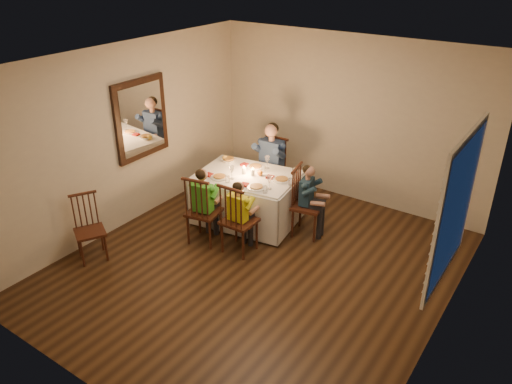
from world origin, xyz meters
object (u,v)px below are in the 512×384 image
Objects in this scene: dining_table at (248,188)px; child_green at (205,240)px; child_teal at (306,234)px; chair_near_left at (205,240)px; chair_end at (306,234)px; serving_bowl at (229,160)px; adult at (270,199)px; chair_near_right at (240,250)px; chair_adult at (270,199)px; chair_extra at (94,258)px; child_yellow at (240,250)px.

dining_table reaches higher than child_green.
child_green is 1.04× the size of child_teal.
child_green is at bearing 168.92° from chair_near_left.
serving_bowl is (-1.43, 0.06, 0.78)m from chair_end.
adult is (-1.02, 0.62, 0.00)m from chair_end.
serving_bowl is (-0.89, 0.95, 0.78)m from chair_near_right.
chair_adult is 2.93m from chair_extra.
chair_near_left is 0.55m from chair_near_right.
serving_bowl reaches higher than chair_near_right.
serving_bowl is (0.60, 2.20, 0.78)m from chair_extra.
child_green is (-0.55, -0.07, 0.00)m from chair_near_right.
chair_near_right is 0.00m from child_yellow.
child_teal is (0.54, 0.89, 0.00)m from child_yellow.
chair_near_right is 0.93× the size of child_green.
chair_extra is at bearing 40.15° from chair_near_left.
child_green reaches higher than chair_near_right.
child_teal is 5.17× the size of serving_bowl.
child_green is at bearing 120.22° from chair_end.
adult reaches higher than chair_near_right.
child_yellow is at bearing 176.64° from chair_near_left.
chair_near_right is 1.59m from adult.
dining_table is 1.49× the size of child_teal.
child_teal reaches higher than child_yellow.
child_yellow is at bearing -20.91° from chair_extra.
chair_near_left is 1.45m from chair_end.
dining_table is at bearing 87.99° from chair_end.
serving_bowl is (-0.50, 0.21, 0.24)m from dining_table.
child_yellow is (0.55, 0.07, 0.00)m from chair_near_left.
chair_near_left is 1.00× the size of chair_end.
chair_extra is 2.41m from serving_bowl.
serving_bowl is at bearing -127.37° from chair_adult.
adult reaches higher than chair_end.
adult is at bearing 0.00° from chair_adult.
chair_near_left is at bearing 120.22° from child_teal.
chair_adult is at bearing -103.21° from child_green.
chair_end is 0.80× the size of adult.
child_yellow is (0.49, -1.51, 0.00)m from chair_adult.
dining_table is at bearing 87.99° from child_teal.
chair_near_right is 1.94m from chair_extra.
adult is (-0.10, 0.77, -0.54)m from dining_table.
child_yellow reaches higher than chair_adult.
chair_adult is 1.14× the size of chair_extra.
child_yellow is 1.04m from child_teal.
child_yellow reaches higher than chair_extra.
child_green reaches higher than chair_adult.
child_teal is at bearing -2.35° from serving_bowl.
child_green is 0.55m from child_yellow.
child_green is (-1.08, -0.97, 0.00)m from chair_end.
serving_bowl is at bearing -47.91° from child_yellow.
adult is at bearing 88.82° from dining_table.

